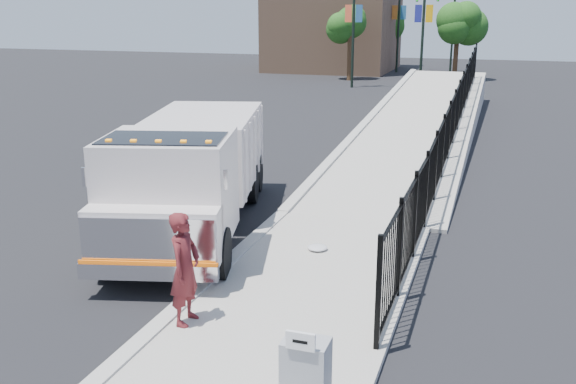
% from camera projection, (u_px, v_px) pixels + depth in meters
% --- Properties ---
extents(ground, '(120.00, 120.00, 0.00)m').
position_uv_depth(ground, '(218.00, 276.00, 12.75)').
color(ground, black).
rests_on(ground, ground).
extents(sidewalk, '(3.55, 12.00, 0.12)m').
position_uv_depth(sidewalk, '(276.00, 335.00, 10.33)').
color(sidewalk, '#9E998E').
rests_on(sidewalk, ground).
extents(curb, '(0.30, 12.00, 0.16)m').
position_uv_depth(curb, '(170.00, 317.00, 10.90)').
color(curb, '#ADAAA3').
rests_on(curb, ground).
extents(ramp, '(3.95, 24.06, 3.19)m').
position_uv_depth(ramp, '(424.00, 136.00, 26.70)').
color(ramp, '#9E998E').
rests_on(ramp, ground).
extents(iron_fence, '(0.10, 28.00, 1.80)m').
position_uv_depth(iron_fence, '(453.00, 134.00, 22.37)').
color(iron_fence, black).
rests_on(iron_fence, ground).
extents(truck, '(4.53, 8.43, 2.76)m').
position_uv_depth(truck, '(190.00, 168.00, 14.93)').
color(truck, black).
rests_on(truck, ground).
extents(worker, '(0.46, 0.69, 1.90)m').
position_uv_depth(worker, '(185.00, 268.00, 10.40)').
color(worker, '#5B1A1D').
rests_on(worker, sidewalk).
extents(arrow_sign, '(0.35, 0.04, 0.22)m').
position_uv_depth(arrow_sign, '(301.00, 341.00, 7.31)').
color(arrow_sign, white).
rests_on(arrow_sign, utility_cabinet).
extents(debris, '(0.43, 0.43, 0.11)m').
position_uv_depth(debris, '(317.00, 247.00, 13.81)').
color(debris, silver).
rests_on(debris, sidewalk).
extents(light_pole_0, '(3.77, 0.22, 8.00)m').
position_uv_depth(light_pole_0, '(358.00, 20.00, 41.83)').
color(light_pole_0, black).
rests_on(light_pole_0, ground).
extents(light_pole_1, '(3.78, 0.22, 8.00)m').
position_uv_depth(light_pole_1, '(419.00, 21.00, 41.36)').
color(light_pole_1, black).
rests_on(light_pole_1, ground).
extents(light_pole_2, '(3.78, 0.22, 8.00)m').
position_uv_depth(light_pole_2, '(403.00, 18.00, 52.06)').
color(light_pole_2, black).
rests_on(light_pole_2, ground).
extents(light_pole_3, '(3.77, 0.22, 8.00)m').
position_uv_depth(light_pole_3, '(450.00, 18.00, 52.51)').
color(light_pole_3, black).
rests_on(light_pole_3, ground).
extents(tree_0, '(2.35, 2.35, 5.18)m').
position_uv_depth(tree_0, '(350.00, 26.00, 46.30)').
color(tree_0, '#382314').
rests_on(tree_0, ground).
extents(tree_1, '(2.48, 2.48, 5.24)m').
position_uv_depth(tree_1, '(458.00, 25.00, 46.38)').
color(tree_1, '#382314').
rests_on(tree_1, ground).
extents(tree_2, '(3.14, 3.14, 5.57)m').
position_uv_depth(tree_2, '(387.00, 22.00, 56.43)').
color(tree_2, '#382314').
rests_on(tree_2, ground).
extents(building, '(10.00, 10.00, 8.00)m').
position_uv_depth(building, '(334.00, 22.00, 54.51)').
color(building, '#8C664C').
rests_on(building, ground).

